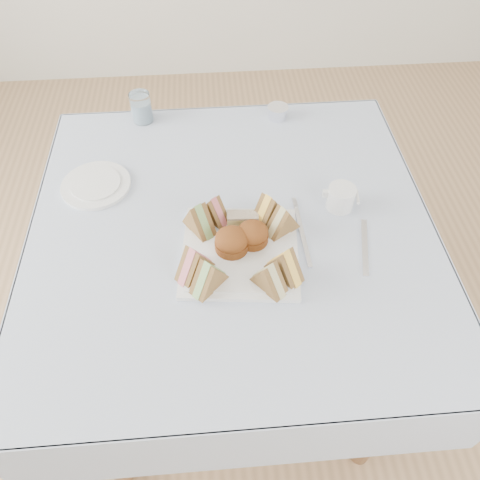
{
  "coord_description": "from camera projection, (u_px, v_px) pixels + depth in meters",
  "views": [
    {
      "loc": [
        -0.04,
        -0.79,
        1.63
      ],
      "look_at": [
        0.01,
        -0.1,
        0.8
      ],
      "focal_mm": 35.0,
      "sensor_mm": 36.0,
      "label": 1
    }
  ],
  "objects": [
    {
      "name": "sandwich_fl_b",
      "position": [
        209.0,
        274.0,
        1.02
      ],
      "size": [
        0.1,
        0.1,
        0.08
      ],
      "primitive_type": null,
      "rotation": [
        0.0,
        0.0,
        0.78
      ],
      "color": "brown",
      "rests_on": "serving_plate"
    },
    {
      "name": "floor",
      "position": [
        235.0,
        357.0,
        1.76
      ],
      "size": [
        4.0,
        4.0,
        0.0
      ],
      "primitive_type": "plane",
      "color": "#9E7751",
      "rests_on": "ground"
    },
    {
      "name": "creamer_jug",
      "position": [
        341.0,
        198.0,
        1.2
      ],
      "size": [
        0.08,
        0.08,
        0.06
      ],
      "primitive_type": "cylinder",
      "rotation": [
        0.0,
        0.0,
        -0.13
      ],
      "color": "white",
      "rests_on": "tablecloth"
    },
    {
      "name": "water_glass",
      "position": [
        141.0,
        107.0,
        1.43
      ],
      "size": [
        0.07,
        0.07,
        0.09
      ],
      "primitive_type": "cylinder",
      "rotation": [
        0.0,
        0.0,
        0.17
      ],
      "color": "white",
      "rests_on": "tablecloth"
    },
    {
      "name": "sandwich_br_b",
      "position": [
        268.0,
        208.0,
        1.15
      ],
      "size": [
        0.1,
        0.09,
        0.08
      ],
      "primitive_type": null,
      "rotation": [
        0.0,
        0.0,
        -2.42
      ],
      "color": "brown",
      "rests_on": "serving_plate"
    },
    {
      "name": "scone_right",
      "position": [
        253.0,
        234.0,
        1.11
      ],
      "size": [
        0.09,
        0.09,
        0.05
      ],
      "primitive_type": "cylinder",
      "rotation": [
        0.0,
        0.0,
        0.25
      ],
      "color": "brown",
      "rests_on": "serving_plate"
    },
    {
      "name": "table",
      "position": [
        234.0,
        304.0,
        1.47
      ],
      "size": [
        0.9,
        0.9,
        0.74
      ],
      "primitive_type": "cube",
      "color": "brown",
      "rests_on": "floor"
    },
    {
      "name": "fork",
      "position": [
        303.0,
        236.0,
        1.16
      ],
      "size": [
        0.01,
        0.2,
        0.0
      ],
      "primitive_type": "cube",
      "rotation": [
        0.0,
        0.0,
        0.02
      ],
      "color": "white",
      "rests_on": "tablecloth"
    },
    {
      "name": "scone_left",
      "position": [
        232.0,
        241.0,
        1.1
      ],
      "size": [
        0.08,
        0.08,
        0.05
      ],
      "primitive_type": "cylinder",
      "rotation": [
        0.0,
        0.0,
        0.01
      ],
      "color": "brown",
      "rests_on": "serving_plate"
    },
    {
      "name": "sandwich_bl_b",
      "position": [
        214.0,
        209.0,
        1.15
      ],
      "size": [
        0.08,
        0.09,
        0.07
      ],
      "primitive_type": null,
      "rotation": [
        0.0,
        0.0,
        2.27
      ],
      "color": "brown",
      "rests_on": "serving_plate"
    },
    {
      "name": "side_plate",
      "position": [
        96.0,
        185.0,
        1.27
      ],
      "size": [
        0.24,
        0.24,
        0.01
      ],
      "primitive_type": "cylinder",
      "rotation": [
        0.0,
        0.0,
        -0.39
      ],
      "color": "white",
      "rests_on": "tablecloth"
    },
    {
      "name": "sandwich_fl_a",
      "position": [
        194.0,
        261.0,
        1.04
      ],
      "size": [
        0.1,
        0.1,
        0.08
      ],
      "primitive_type": null,
      "rotation": [
        0.0,
        0.0,
        0.77
      ],
      "color": "brown",
      "rests_on": "serving_plate"
    },
    {
      "name": "sandwich_fr_a",
      "position": [
        285.0,
        263.0,
        1.04
      ],
      "size": [
        0.09,
        0.1,
        0.08
      ],
      "primitive_type": null,
      "rotation": [
        0.0,
        0.0,
        -0.89
      ],
      "color": "brown",
      "rests_on": "serving_plate"
    },
    {
      "name": "serving_plate",
      "position": [
        240.0,
        252.0,
        1.12
      ],
      "size": [
        0.3,
        0.3,
        0.01
      ],
      "primitive_type": "cube",
      "rotation": [
        0.0,
        0.0,
        -0.1
      ],
      "color": "white",
      "rests_on": "tablecloth"
    },
    {
      "name": "sandwich_bl_a",
      "position": [
        199.0,
        217.0,
        1.13
      ],
      "size": [
        0.09,
        0.1,
        0.08
      ],
      "primitive_type": null,
      "rotation": [
        0.0,
        0.0,
        2.15
      ],
      "color": "brown",
      "rests_on": "serving_plate"
    },
    {
      "name": "sandwich_br_a",
      "position": [
        283.0,
        219.0,
        1.13
      ],
      "size": [
        0.1,
        0.08,
        0.08
      ],
      "primitive_type": null,
      "rotation": [
        0.0,
        0.0,
        -2.56
      ],
      "color": "brown",
      "rests_on": "serving_plate"
    },
    {
      "name": "sandwich_fr_b",
      "position": [
        269.0,
        276.0,
        1.02
      ],
      "size": [
        0.09,
        0.09,
        0.08
      ],
      "primitive_type": null,
      "rotation": [
        0.0,
        0.0,
        -0.87
      ],
      "color": "brown",
      "rests_on": "serving_plate"
    },
    {
      "name": "pastry_slice",
      "position": [
        243.0,
        219.0,
        1.15
      ],
      "size": [
        0.08,
        0.04,
        0.04
      ],
      "primitive_type": "cube",
      "rotation": [
        0.0,
        0.0,
        -0.07
      ],
      "color": "tan",
      "rests_on": "serving_plate"
    },
    {
      "name": "knife",
      "position": [
        365.0,
        247.0,
        1.13
      ],
      "size": [
        0.05,
        0.18,
        0.0
      ],
      "primitive_type": "cube",
      "rotation": [
        0.0,
        0.0,
        -0.22
      ],
      "color": "white",
      "rests_on": "tablecloth"
    },
    {
      "name": "tablecloth",
      "position": [
        232.0,
        225.0,
        1.19
      ],
      "size": [
        1.02,
        1.02,
        0.01
      ],
      "primitive_type": "cube",
      "color": "silver",
      "rests_on": "table"
    },
    {
      "name": "tea_strainer",
      "position": [
        278.0,
        113.0,
        1.46
      ],
      "size": [
        0.07,
        0.07,
        0.04
      ],
      "primitive_type": "cylinder",
      "rotation": [
        0.0,
        0.0,
        -0.16
      ],
      "color": "white",
      "rests_on": "tablecloth"
    }
  ]
}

